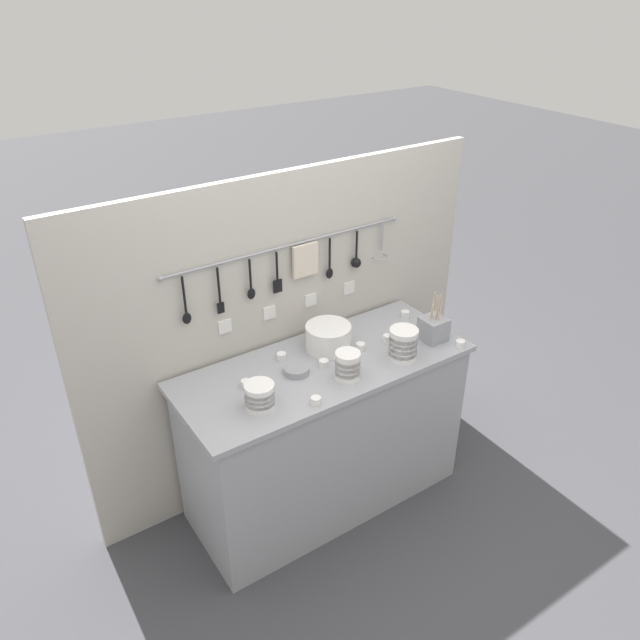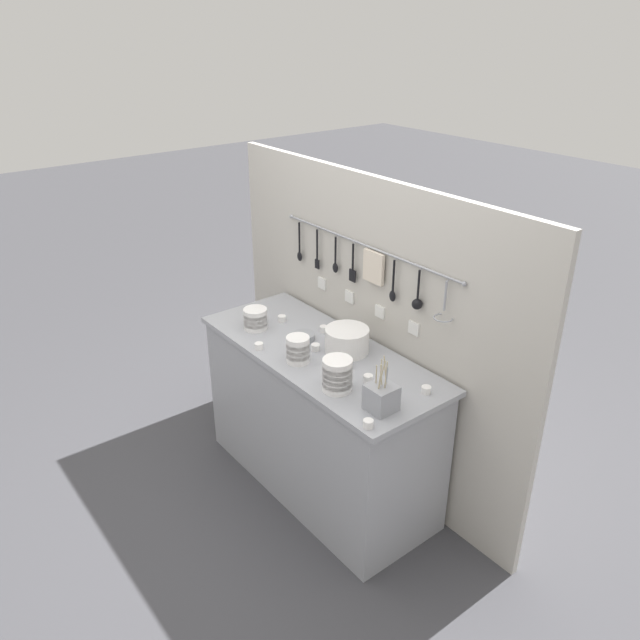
# 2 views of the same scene
# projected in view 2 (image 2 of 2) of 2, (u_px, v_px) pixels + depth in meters

# --- Properties ---
(ground_plane) EXTENTS (20.00, 20.00, 0.00)m
(ground_plane) POSITION_uv_depth(u_px,v_px,m) (320.00, 481.00, 3.82)
(ground_plane) COLOR #424247
(counter) EXTENTS (1.54, 0.62, 0.91)m
(counter) POSITION_uv_depth(u_px,v_px,m) (320.00, 419.00, 3.61)
(counter) COLOR #9EA0A8
(counter) RESTS_ON ground
(back_wall) EXTENTS (2.34, 0.11, 1.83)m
(back_wall) POSITION_uv_depth(u_px,v_px,m) (367.00, 332.00, 3.60)
(back_wall) COLOR #BCB7AD
(back_wall) RESTS_ON ground
(bowl_stack_short_front) EXTENTS (0.12, 0.12, 0.15)m
(bowl_stack_short_front) POSITION_uv_depth(u_px,v_px,m) (298.00, 349.00, 3.27)
(bowl_stack_short_front) COLOR white
(bowl_stack_short_front) RESTS_ON counter
(bowl_stack_nested_right) EXTENTS (0.14, 0.14, 0.12)m
(bowl_stack_nested_right) POSITION_uv_depth(u_px,v_px,m) (255.00, 319.00, 3.63)
(bowl_stack_nested_right) COLOR white
(bowl_stack_nested_right) RESTS_ON counter
(bowl_stack_wide_centre) EXTENTS (0.15, 0.15, 0.17)m
(bowl_stack_wide_centre) POSITION_uv_depth(u_px,v_px,m) (337.00, 375.00, 3.02)
(bowl_stack_wide_centre) COLOR white
(bowl_stack_wide_centre) RESTS_ON counter
(plate_stack) EXTENTS (0.24, 0.24, 0.14)m
(plate_stack) POSITION_uv_depth(u_px,v_px,m) (347.00, 340.00, 3.38)
(plate_stack) COLOR white
(plate_stack) RESTS_ON counter
(steel_mixing_bowl) EXTENTS (0.13, 0.13, 0.04)m
(steel_mixing_bowl) POSITION_uv_depth(u_px,v_px,m) (304.00, 336.00, 3.53)
(steel_mixing_bowl) COLOR #93969E
(steel_mixing_bowl) RESTS_ON counter
(cutlery_caddy) EXTENTS (0.13, 0.13, 0.28)m
(cutlery_caddy) POSITION_uv_depth(u_px,v_px,m) (381.00, 397.00, 2.88)
(cutlery_caddy) COLOR #93969E
(cutlery_caddy) RESTS_ON counter
(cup_back_left) EXTENTS (0.05, 0.05, 0.04)m
(cup_back_left) POSITION_uv_depth(u_px,v_px,m) (426.00, 390.00, 3.02)
(cup_back_left) COLOR white
(cup_back_left) RESTS_ON counter
(cup_back_right) EXTENTS (0.05, 0.05, 0.04)m
(cup_back_right) POSITION_uv_depth(u_px,v_px,m) (348.00, 364.00, 3.25)
(cup_back_right) COLOR white
(cup_back_right) RESTS_ON counter
(cup_edge_far) EXTENTS (0.05, 0.05, 0.04)m
(cup_edge_far) POSITION_uv_depth(u_px,v_px,m) (324.00, 329.00, 3.61)
(cup_edge_far) COLOR white
(cup_edge_far) RESTS_ON counter
(cup_front_right) EXTENTS (0.05, 0.05, 0.04)m
(cup_front_right) POSITION_uv_depth(u_px,v_px,m) (282.00, 319.00, 3.73)
(cup_front_right) COLOR white
(cup_front_right) RESTS_ON counter
(cup_beside_plates) EXTENTS (0.05, 0.05, 0.04)m
(cup_beside_plates) POSITION_uv_depth(u_px,v_px,m) (368.00, 378.00, 3.12)
(cup_beside_plates) COLOR white
(cup_beside_plates) RESTS_ON counter
(cup_mid_row) EXTENTS (0.05, 0.05, 0.04)m
(cup_mid_row) POSITION_uv_depth(u_px,v_px,m) (368.00, 424.00, 2.77)
(cup_mid_row) COLOR white
(cup_mid_row) RESTS_ON counter
(cup_by_caddy) EXTENTS (0.05, 0.05, 0.04)m
(cup_by_caddy) POSITION_uv_depth(u_px,v_px,m) (315.00, 347.00, 3.41)
(cup_by_caddy) COLOR white
(cup_by_caddy) RESTS_ON counter
(cup_centre) EXTENTS (0.05, 0.05, 0.04)m
(cup_centre) POSITION_uv_depth(u_px,v_px,m) (259.00, 346.00, 3.42)
(cup_centre) COLOR white
(cup_centre) RESTS_ON counter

